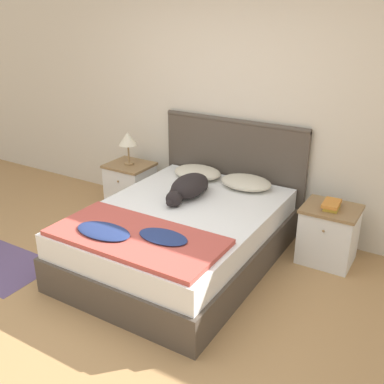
{
  "coord_description": "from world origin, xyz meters",
  "views": [
    {
      "loc": [
        2.07,
        -2.1,
        2.26
      ],
      "look_at": [
        0.08,
        1.2,
        0.64
      ],
      "focal_mm": 42.0,
      "sensor_mm": 36.0,
      "label": 1
    }
  ],
  "objects_px": {
    "pillow_right": "(246,182)",
    "dog": "(189,187)",
    "bed": "(180,237)",
    "nightstand_left": "(131,186)",
    "pillow_left": "(198,172)",
    "nightstand_right": "(328,234)",
    "table_lamp": "(128,140)",
    "book_stack": "(332,205)"
  },
  "relations": [
    {
      "from": "book_stack",
      "to": "bed",
      "type": "bearing_deg",
      "value": -148.34
    },
    {
      "from": "dog",
      "to": "book_stack",
      "type": "distance_m",
      "value": 1.33
    },
    {
      "from": "pillow_right",
      "to": "book_stack",
      "type": "bearing_deg",
      "value": -4.78
    },
    {
      "from": "pillow_right",
      "to": "dog",
      "type": "height_order",
      "value": "dog"
    },
    {
      "from": "table_lamp",
      "to": "nightstand_left",
      "type": "bearing_deg",
      "value": 90.0
    },
    {
      "from": "nightstand_left",
      "to": "pillow_left",
      "type": "distance_m",
      "value": 0.94
    },
    {
      "from": "pillow_right",
      "to": "dog",
      "type": "relative_size",
      "value": 0.74
    },
    {
      "from": "bed",
      "to": "nightstand_right",
      "type": "height_order",
      "value": "nightstand_right"
    },
    {
      "from": "nightstand_right",
      "to": "table_lamp",
      "type": "height_order",
      "value": "table_lamp"
    },
    {
      "from": "pillow_right",
      "to": "table_lamp",
      "type": "height_order",
      "value": "table_lamp"
    },
    {
      "from": "nightstand_right",
      "to": "pillow_right",
      "type": "distance_m",
      "value": 0.94
    },
    {
      "from": "nightstand_right",
      "to": "dog",
      "type": "xyz_separation_m",
      "value": [
        -1.26,
        -0.44,
        0.37
      ]
    },
    {
      "from": "bed",
      "to": "pillow_left",
      "type": "distance_m",
      "value": 0.91
    },
    {
      "from": "bed",
      "to": "dog",
      "type": "xyz_separation_m",
      "value": [
        -0.09,
        0.29,
        0.38
      ]
    },
    {
      "from": "table_lamp",
      "to": "bed",
      "type": "bearing_deg",
      "value": -32.18
    },
    {
      "from": "nightstand_right",
      "to": "pillow_left",
      "type": "distance_m",
      "value": 1.49
    },
    {
      "from": "bed",
      "to": "book_stack",
      "type": "height_order",
      "value": "book_stack"
    },
    {
      "from": "bed",
      "to": "nightstand_right",
      "type": "bearing_deg",
      "value": 32.27
    },
    {
      "from": "nightstand_right",
      "to": "bed",
      "type": "bearing_deg",
      "value": -147.73
    },
    {
      "from": "book_stack",
      "to": "nightstand_right",
      "type": "bearing_deg",
      "value": 87.17
    },
    {
      "from": "pillow_left",
      "to": "dog",
      "type": "xyz_separation_m",
      "value": [
        0.19,
        -0.5,
        0.04
      ]
    },
    {
      "from": "nightstand_right",
      "to": "pillow_right",
      "type": "relative_size",
      "value": 1.05
    },
    {
      "from": "pillow_right",
      "to": "book_stack",
      "type": "xyz_separation_m",
      "value": [
        0.88,
        -0.07,
        -0.02
      ]
    },
    {
      "from": "pillow_right",
      "to": "dog",
      "type": "xyz_separation_m",
      "value": [
        -0.37,
        -0.5,
        0.04
      ]
    },
    {
      "from": "dog",
      "to": "table_lamp",
      "type": "bearing_deg",
      "value": 157.71
    },
    {
      "from": "book_stack",
      "to": "pillow_left",
      "type": "bearing_deg",
      "value": 177.09
    },
    {
      "from": "nightstand_right",
      "to": "book_stack",
      "type": "relative_size",
      "value": 2.34
    },
    {
      "from": "nightstand_right",
      "to": "pillow_right",
      "type": "xyz_separation_m",
      "value": [
        -0.88,
        0.06,
        0.32
      ]
    },
    {
      "from": "bed",
      "to": "nightstand_right",
      "type": "relative_size",
      "value": 3.77
    },
    {
      "from": "pillow_left",
      "to": "dog",
      "type": "height_order",
      "value": "dog"
    },
    {
      "from": "nightstand_left",
      "to": "book_stack",
      "type": "xyz_separation_m",
      "value": [
        2.33,
        -0.02,
        0.31
      ]
    },
    {
      "from": "table_lamp",
      "to": "book_stack",
      "type": "bearing_deg",
      "value": -0.37
    },
    {
      "from": "nightstand_left",
      "to": "dog",
      "type": "distance_m",
      "value": 1.22
    },
    {
      "from": "pillow_left",
      "to": "table_lamp",
      "type": "height_order",
      "value": "table_lamp"
    },
    {
      "from": "pillow_left",
      "to": "table_lamp",
      "type": "xyz_separation_m",
      "value": [
        -0.88,
        -0.06,
        0.25
      ]
    },
    {
      "from": "pillow_left",
      "to": "book_stack",
      "type": "bearing_deg",
      "value": -2.91
    },
    {
      "from": "bed",
      "to": "nightstand_left",
      "type": "xyz_separation_m",
      "value": [
        -1.17,
        0.74,
        0.01
      ]
    },
    {
      "from": "nightstand_left",
      "to": "dog",
      "type": "bearing_deg",
      "value": -22.4
    },
    {
      "from": "nightstand_left",
      "to": "pillow_right",
      "type": "relative_size",
      "value": 1.05
    },
    {
      "from": "bed",
      "to": "dog",
      "type": "relative_size",
      "value": 2.92
    },
    {
      "from": "bed",
      "to": "nightstand_left",
      "type": "height_order",
      "value": "nightstand_left"
    },
    {
      "from": "nightstand_right",
      "to": "pillow_left",
      "type": "height_order",
      "value": "pillow_left"
    }
  ]
}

